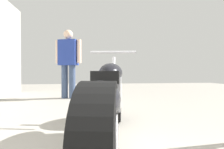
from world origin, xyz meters
TOP-DOWN VIEW (x-y plane):
  - ground_plane at (0.00, 3.00)m, footprint 14.40×14.40m
  - motorcycle_maroon_cruiser at (-0.09, 1.73)m, footprint 0.72×2.05m
  - mechanic_in_blue at (-0.82, 4.71)m, footprint 0.70×0.39m

SIDE VIEW (x-z plane):
  - ground_plane at x=0.00m, z-range 0.00..0.00m
  - motorcycle_maroon_cruiser at x=-0.09m, z-range -0.08..0.88m
  - mechanic_in_blue at x=-0.82m, z-range 0.12..1.88m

